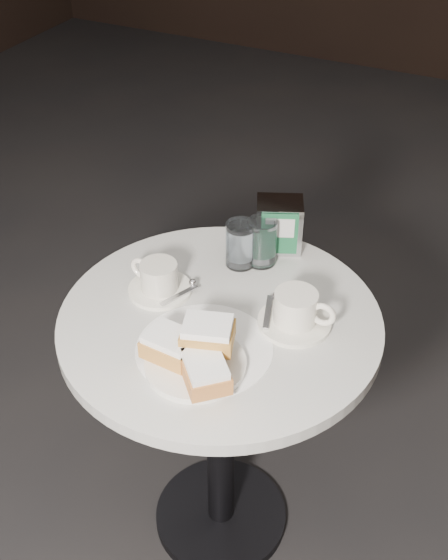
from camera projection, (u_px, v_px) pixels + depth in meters
ground at (221, 518)px, 1.97m from camera, size 7.00×7.00×0.00m
cafe_table at (220, 381)px, 1.63m from camera, size 0.70×0.70×0.74m
sugar_spill at (204, 348)px, 1.43m from camera, size 0.35×0.35×0.00m
beignet_plate at (195, 355)px, 1.36m from camera, size 0.26×0.26×0.10m
coffee_cup_left at (159, 279)px, 1.56m from camera, size 0.16×0.16×0.07m
coffee_cup_right at (296, 311)px, 1.47m from camera, size 0.17×0.16×0.08m
water_glass_left at (240, 245)px, 1.63m from camera, size 0.08×0.08×0.11m
water_glass_right at (262, 242)px, 1.63m from camera, size 0.08×0.08×0.11m
napkin_dispenser at (279, 225)px, 1.68m from camera, size 0.13×0.12×0.13m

